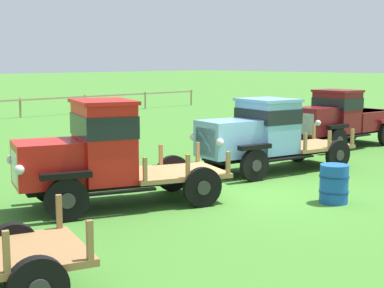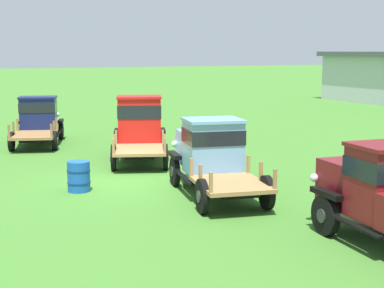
# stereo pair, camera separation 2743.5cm
# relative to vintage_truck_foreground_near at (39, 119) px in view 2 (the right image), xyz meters

# --- Properties ---
(ground_plane) EXTENTS (240.00, 240.00, 0.00)m
(ground_plane) POSITION_rel_vintage_truck_foreground_near_xyz_m (8.97, 0.82, -1.04)
(ground_plane) COLOR #3D7528
(vintage_truck_foreground_near) EXTENTS (4.98, 2.97, 2.01)m
(vintage_truck_foreground_near) POSITION_rel_vintage_truck_foreground_near_xyz_m (0.00, 0.00, 0.00)
(vintage_truck_foreground_near) COLOR black
(vintage_truck_foreground_near) RESTS_ON ground
(vintage_truck_second_in_line) EXTENTS (4.88, 3.18, 2.33)m
(vintage_truck_second_in_line) POSITION_rel_vintage_truck_foreground_near_xyz_m (5.53, 2.58, 0.17)
(vintage_truck_second_in_line) COLOR black
(vintage_truck_second_in_line) RESTS_ON ground
(vintage_truck_midrow_center) EXTENTS (5.10, 2.59, 2.09)m
(vintage_truck_midrow_center) POSITION_rel_vintage_truck_foreground_near_xyz_m (11.10, 2.65, 0.09)
(vintage_truck_midrow_center) COLOR black
(vintage_truck_midrow_center) RESTS_ON ground
(oil_drum_beside_row) EXTENTS (0.66, 0.66, 0.86)m
(oil_drum_beside_row) POSITION_rel_vintage_truck_foreground_near_xyz_m (9.54, -0.73, -0.61)
(oil_drum_beside_row) COLOR #1951B2
(oil_drum_beside_row) RESTS_ON ground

